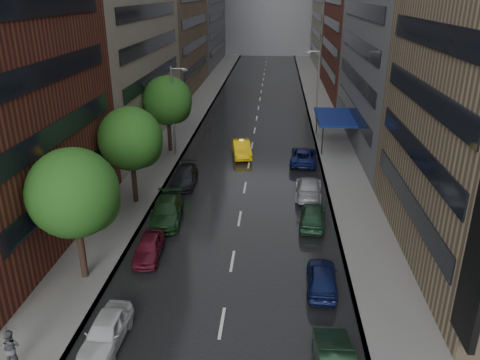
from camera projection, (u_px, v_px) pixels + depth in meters
name	position (u px, v px, depth m)	size (l,w,h in m)	color
road	(258.00, 111.00, 66.69)	(14.00, 140.00, 0.01)	black
sidewalk_left	(196.00, 110.00, 67.30)	(4.00, 140.00, 0.15)	gray
sidewalk_right	(322.00, 112.00, 66.03)	(4.00, 140.00, 0.15)	gray
tree_near	(73.00, 193.00, 25.91)	(5.09, 5.09, 8.12)	#382619
tree_mid	(130.00, 139.00, 35.92)	(4.95, 4.95, 7.89)	#382619
tree_far	(167.00, 101.00, 47.90)	(5.05, 5.05, 8.05)	#382619
taxi	(242.00, 148.00, 48.38)	(1.72, 4.94, 1.63)	#F0B60C
parked_cars_left	(162.00, 220.00, 33.41)	(2.72, 25.05, 1.57)	silver
parked_cars_right	(311.00, 207.00, 35.39)	(2.95, 33.03, 1.55)	#17321F
ped_black_umbrella	(9.00, 343.00, 20.86)	(0.96, 0.98, 2.09)	#545358
street_lamp_left	(174.00, 110.00, 46.92)	(1.74, 0.22, 9.00)	gray
street_lamp_right	(317.00, 84.00, 59.69)	(1.74, 0.22, 9.00)	gray
awning	(335.00, 117.00, 51.03)	(4.00, 8.00, 3.12)	navy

